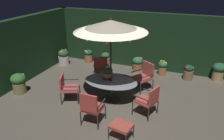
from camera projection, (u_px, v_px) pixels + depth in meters
The scene contains 20 objects.
ground_plane at pixel (117, 104), 7.46m from camera, with size 8.59×7.37×0.02m, color #60584B.
hedge_backdrop_rear at pixel (145, 41), 9.99m from camera, with size 8.59×0.30×2.52m, color #18321A.
hedge_backdrop_left at pixel (14, 54), 8.36m from camera, with size 0.30×7.37×2.52m, color #19351C.
patio_dining_table at pixel (111, 84), 7.48m from camera, with size 1.81×1.24×0.73m.
patio_umbrella at pixel (111, 26), 6.71m from camera, with size 2.28×2.28×2.82m.
centerpiece_planter at pixel (107, 72), 7.41m from camera, with size 0.36×0.36×0.48m.
patio_chair_north at pixel (67, 86), 7.47m from camera, with size 0.77×0.76×0.91m.
patio_chair_northeast at pixel (91, 106), 6.21m from camera, with size 0.57×0.58×1.04m.
patio_chair_east at pixel (149, 99), 6.62m from camera, with size 0.74×0.73×0.98m.
patio_chair_southeast at pixel (144, 75), 8.24m from camera, with size 0.86×0.86×1.02m.
patio_chair_south at pixel (102, 69), 8.81m from camera, with size 0.84×0.84×0.98m.
ottoman_footrest at pixel (121, 126), 5.75m from camera, with size 0.62×0.53×0.42m.
potted_plant_back_center at pixel (64, 57), 10.63m from camera, with size 0.50×0.50×0.73m.
potted_plant_back_right at pixel (162, 67), 9.51m from camera, with size 0.40×0.40×0.63m.
potted_plant_back_left at pixel (19, 83), 8.01m from camera, with size 0.53×0.53×0.75m.
potted_plant_left_near at pixel (137, 63), 10.01m from camera, with size 0.46×0.46×0.60m.
potted_plant_left_far at pixel (188, 72), 9.09m from camera, with size 0.39×0.39×0.63m.
potted_plant_right_far at pixel (219, 71), 8.99m from camera, with size 0.52×0.52×0.73m.
potted_plant_right_near at pixel (105, 59), 10.55m from camera, with size 0.44×0.44×0.63m.
potted_plant_front_corner at pixel (89, 56), 10.92m from camera, with size 0.40×0.41×0.63m.
Camera 1 is at (2.19, -6.03, 3.97)m, focal length 35.69 mm.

